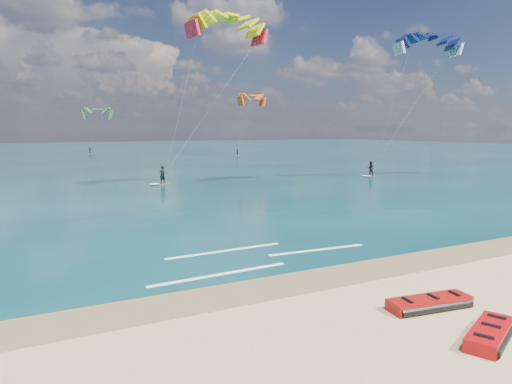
% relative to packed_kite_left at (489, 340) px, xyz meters
% --- Properties ---
extents(ground, '(320.00, 320.00, 0.00)m').
position_rel_packed_kite_left_xyz_m(ground, '(-3.19, 43.33, 0.00)').
color(ground, tan).
rests_on(ground, ground).
extents(wet_sand_strip, '(320.00, 2.40, 0.01)m').
position_rel_packed_kite_left_xyz_m(wet_sand_strip, '(-3.19, 6.33, 0.00)').
color(wet_sand_strip, brown).
rests_on(wet_sand_strip, ground).
extents(sea, '(320.00, 200.00, 0.04)m').
position_rel_packed_kite_left_xyz_m(sea, '(-3.19, 107.33, 0.02)').
color(sea, '#092834').
rests_on(sea, ground).
extents(packed_kite_left, '(2.85, 2.14, 0.42)m').
position_rel_packed_kite_left_xyz_m(packed_kite_left, '(0.00, 0.00, 0.00)').
color(packed_kite_left, '#AD090B').
rests_on(packed_kite_left, ground).
extents(packed_kite_mid, '(3.11, 1.54, 0.42)m').
position_rel_packed_kite_left_xyz_m(packed_kite_mid, '(0.28, 2.31, 0.00)').
color(packed_kite_mid, '#9D0E0A').
rests_on(packed_kite_mid, ground).
extents(kitesurfer_main, '(11.82, 7.46, 17.52)m').
position_rel_packed_kite_left_xyz_m(kitesurfer_main, '(4.29, 35.44, 9.00)').
color(kitesurfer_main, gold).
rests_on(kitesurfer_main, sea).
extents(kitesurfer_far, '(8.72, 8.22, 17.02)m').
position_rel_packed_kite_left_xyz_m(kitesurfer_far, '(27.49, 32.03, 8.80)').
color(kitesurfer_far, gold).
rests_on(kitesurfer_far, sea).
extents(shoreline_foam, '(10.80, 3.60, 0.01)m').
position_rel_packed_kite_left_xyz_m(shoreline_foam, '(-2.21, 9.80, 0.05)').
color(shoreline_foam, white).
rests_on(shoreline_foam, ground).
extents(distant_kites, '(68.83, 41.43, 12.94)m').
position_rel_packed_kite_left_xyz_m(distant_kites, '(-1.72, 78.80, 5.72)').
color(distant_kites, '#D73F5A').
rests_on(distant_kites, ground).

